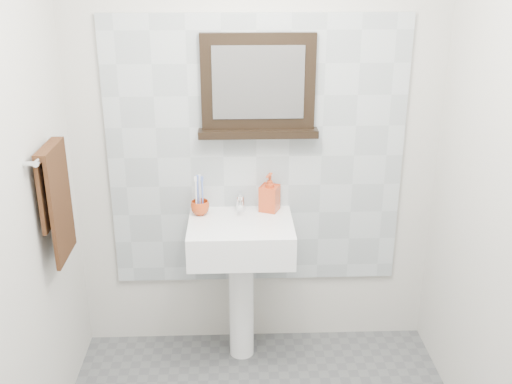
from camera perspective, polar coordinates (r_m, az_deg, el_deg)
The scene contains 9 objects.
back_wall at distance 3.23m, azimuth 0.02°, elevation 5.19°, with size 2.00×0.01×2.50m, color beige.
splashback at distance 3.25m, azimuth 0.02°, elevation 3.44°, with size 1.60×0.02×1.50m, color #A4AEB2.
pedestal_sink at distance 3.23m, azimuth -1.45°, elevation -5.78°, with size 0.55×0.44×0.96m.
toothbrush_cup at distance 3.24m, azimuth -5.35°, elevation -1.49°, with size 0.10×0.10×0.08m, color #B63D15.
toothbrushes at distance 3.21m, azimuth -5.45°, elevation -0.09°, with size 0.05×0.04×0.21m.
soap_dispenser at distance 3.25m, azimuth 1.31°, elevation -0.02°, with size 0.10×0.10×0.21m, color red.
framed_mirror at distance 3.13m, azimuth 0.20°, elevation 9.85°, with size 0.63×0.11×0.53m.
towel_bar at distance 2.83m, azimuth -19.17°, elevation 3.79°, with size 0.07×0.40×0.03m.
hand_towel at distance 2.89m, azimuth -18.54°, elevation -0.18°, with size 0.06×0.30×0.55m.
Camera 1 is at (-0.12, -2.01, 2.14)m, focal length 42.00 mm.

